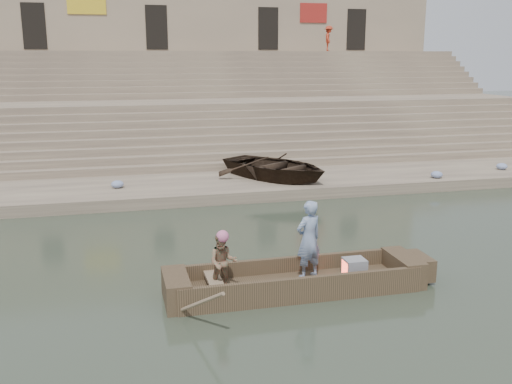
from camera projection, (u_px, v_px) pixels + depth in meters
name	position (u px, v px, depth m)	size (l,w,h in m)	color
ground	(324.00, 262.00, 14.27)	(120.00, 120.00, 0.00)	#273225
lower_landing	(250.00, 185.00, 21.78)	(32.00, 4.00, 0.40)	gray
mid_landing	(215.00, 129.00, 28.59)	(32.00, 3.00, 2.80)	gray
upper_landing	(194.00, 95.00, 34.92)	(32.00, 3.00, 5.20)	gray
ghat_steps	(209.00, 118.00, 30.09)	(32.00, 11.00, 5.20)	gray
building_wall	(185.00, 45.00, 38.00)	(32.00, 5.07, 11.20)	#9C8569
main_rowboat	(295.00, 287.00, 12.46)	(5.00, 1.30, 0.22)	brown
rowboat_trim	(304.00, 277.00, 12.45)	(6.04, 2.63, 1.91)	brown
standing_man	(309.00, 239.00, 12.49)	(0.63, 0.42, 1.73)	navy
rowing_man	(223.00, 263.00, 11.82)	(0.60, 0.47, 1.24)	#2A7E52
television	(354.00, 268.00, 12.70)	(0.46, 0.42, 0.40)	gray
beached_rowboat	(276.00, 167.00, 21.83)	(3.20, 4.49, 0.93)	#2D2116
pedestrian	(329.00, 38.00, 35.39)	(0.98, 0.56, 1.52)	#AA331C
cloth_bundles	(362.00, 175.00, 22.02)	(15.78, 1.63, 0.26)	#3F5999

